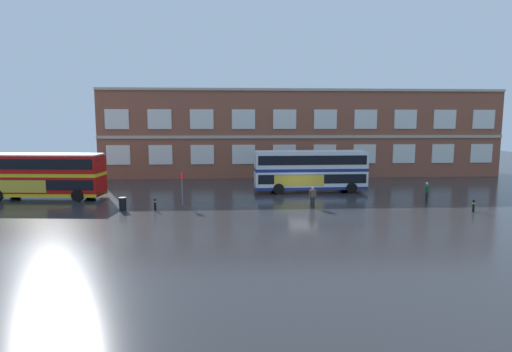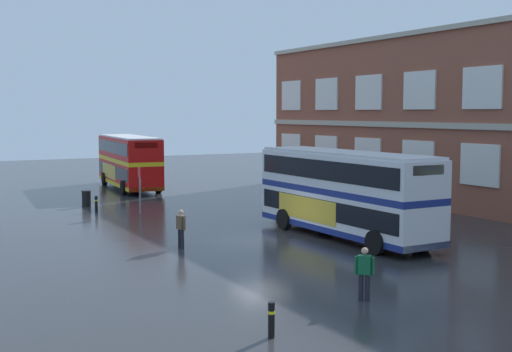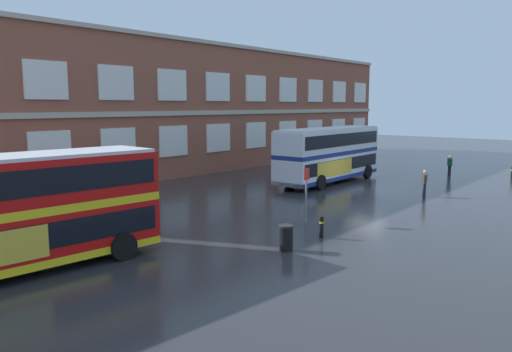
{
  "view_description": "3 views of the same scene",
  "coord_description": "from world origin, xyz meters",
  "px_view_note": "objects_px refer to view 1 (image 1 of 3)",
  "views": [
    {
      "loc": [
        -6.51,
        -36.78,
        6.82
      ],
      "look_at": [
        -4.18,
        1.77,
        1.88
      ],
      "focal_mm": 29.22,
      "sensor_mm": 36.0,
      "label": 1
    },
    {
      "loc": [
        27.15,
        -15.03,
        5.89
      ],
      "look_at": [
        -4.8,
        2.39,
        2.48
      ],
      "focal_mm": 47.72,
      "sensor_mm": 36.0,
      "label": 2
    },
    {
      "loc": [
        -30.6,
        -15.42,
        5.73
      ],
      "look_at": [
        -8.51,
        2.75,
        1.65
      ],
      "focal_mm": 34.93,
      "sensor_mm": 36.0,
      "label": 3
    }
  ],
  "objects_px": {
    "double_decker_near": "(41,175)",
    "station_litter_bin": "(123,204)",
    "safety_bollard_west": "(473,206)",
    "double_decker_middle": "(310,170)",
    "safety_bollard_east": "(155,204)",
    "waiting_passenger": "(427,191)",
    "second_passenger": "(313,196)",
    "bus_stand_flag": "(182,185)"
  },
  "relations": [
    {
      "from": "second_passenger",
      "to": "safety_bollard_west",
      "type": "bearing_deg",
      "value": -11.3
    },
    {
      "from": "second_passenger",
      "to": "station_litter_bin",
      "type": "bearing_deg",
      "value": -179.3
    },
    {
      "from": "second_passenger",
      "to": "safety_bollard_east",
      "type": "distance_m",
      "value": 12.57
    },
    {
      "from": "double_decker_middle",
      "to": "bus_stand_flag",
      "type": "height_order",
      "value": "double_decker_middle"
    },
    {
      "from": "double_decker_middle",
      "to": "safety_bollard_east",
      "type": "distance_m",
      "value": 16.06
    },
    {
      "from": "double_decker_near",
      "to": "bus_stand_flag",
      "type": "height_order",
      "value": "double_decker_near"
    },
    {
      "from": "waiting_passenger",
      "to": "station_litter_bin",
      "type": "bearing_deg",
      "value": -175.33
    },
    {
      "from": "bus_stand_flag",
      "to": "station_litter_bin",
      "type": "distance_m",
      "value": 4.97
    },
    {
      "from": "second_passenger",
      "to": "bus_stand_flag",
      "type": "relative_size",
      "value": 0.63
    },
    {
      "from": "station_litter_bin",
      "to": "safety_bollard_east",
      "type": "distance_m",
      "value": 2.52
    },
    {
      "from": "second_passenger",
      "to": "safety_bollard_east",
      "type": "height_order",
      "value": "second_passenger"
    },
    {
      "from": "double_decker_middle",
      "to": "safety_bollard_east",
      "type": "height_order",
      "value": "double_decker_middle"
    },
    {
      "from": "waiting_passenger",
      "to": "safety_bollard_west",
      "type": "relative_size",
      "value": 1.79
    },
    {
      "from": "safety_bollard_west",
      "to": "bus_stand_flag",
      "type": "bearing_deg",
      "value": 169.47
    },
    {
      "from": "station_litter_bin",
      "to": "second_passenger",
      "type": "bearing_deg",
      "value": 0.7
    },
    {
      "from": "waiting_passenger",
      "to": "second_passenger",
      "type": "distance_m",
      "value": 10.57
    },
    {
      "from": "bus_stand_flag",
      "to": "station_litter_bin",
      "type": "height_order",
      "value": "bus_stand_flag"
    },
    {
      "from": "double_decker_middle",
      "to": "safety_bollard_west",
      "type": "bearing_deg",
      "value": -43.28
    },
    {
      "from": "double_decker_near",
      "to": "bus_stand_flag",
      "type": "relative_size",
      "value": 4.14
    },
    {
      "from": "double_decker_near",
      "to": "station_litter_bin",
      "type": "distance_m",
      "value": 10.36
    },
    {
      "from": "double_decker_near",
      "to": "double_decker_middle",
      "type": "distance_m",
      "value": 25.03
    },
    {
      "from": "double_decker_near",
      "to": "safety_bollard_east",
      "type": "height_order",
      "value": "double_decker_near"
    },
    {
      "from": "waiting_passenger",
      "to": "bus_stand_flag",
      "type": "xyz_separation_m",
      "value": [
        -21.07,
        -0.08,
        0.7
      ]
    },
    {
      "from": "double_decker_near",
      "to": "station_litter_bin",
      "type": "bearing_deg",
      "value": -33.0
    },
    {
      "from": "station_litter_bin",
      "to": "safety_bollard_west",
      "type": "distance_m",
      "value": 27.22
    },
    {
      "from": "waiting_passenger",
      "to": "bus_stand_flag",
      "type": "relative_size",
      "value": 0.63
    },
    {
      "from": "double_decker_near",
      "to": "double_decker_middle",
      "type": "bearing_deg",
      "value": 5.43
    },
    {
      "from": "double_decker_near",
      "to": "double_decker_middle",
      "type": "xyz_separation_m",
      "value": [
        24.92,
        2.37,
        0.0
      ]
    },
    {
      "from": "waiting_passenger",
      "to": "safety_bollard_west",
      "type": "xyz_separation_m",
      "value": [
        1.65,
        -4.31,
        -0.44
      ]
    },
    {
      "from": "double_decker_near",
      "to": "waiting_passenger",
      "type": "bearing_deg",
      "value": -5.85
    },
    {
      "from": "double_decker_middle",
      "to": "safety_bollard_west",
      "type": "xyz_separation_m",
      "value": [
        10.79,
        -10.16,
        -1.66
      ]
    },
    {
      "from": "station_litter_bin",
      "to": "safety_bollard_east",
      "type": "height_order",
      "value": "station_litter_bin"
    },
    {
      "from": "station_litter_bin",
      "to": "safety_bollard_west",
      "type": "xyz_separation_m",
      "value": [
        27.13,
        -2.22,
        -0.03
      ]
    },
    {
      "from": "station_litter_bin",
      "to": "safety_bollard_west",
      "type": "height_order",
      "value": "station_litter_bin"
    },
    {
      "from": "waiting_passenger",
      "to": "double_decker_middle",
      "type": "bearing_deg",
      "value": 147.34
    },
    {
      "from": "waiting_passenger",
      "to": "second_passenger",
      "type": "xyz_separation_m",
      "value": [
        -10.4,
        -1.9,
        0.0
      ]
    },
    {
      "from": "double_decker_middle",
      "to": "safety_bollard_east",
      "type": "relative_size",
      "value": 11.62
    },
    {
      "from": "double_decker_near",
      "to": "safety_bollard_west",
      "type": "bearing_deg",
      "value": -12.31
    },
    {
      "from": "double_decker_middle",
      "to": "second_passenger",
      "type": "height_order",
      "value": "double_decker_middle"
    },
    {
      "from": "waiting_passenger",
      "to": "safety_bollard_east",
      "type": "height_order",
      "value": "waiting_passenger"
    },
    {
      "from": "safety_bollard_west",
      "to": "station_litter_bin",
      "type": "bearing_deg",
      "value": 175.31
    },
    {
      "from": "safety_bollard_east",
      "to": "second_passenger",
      "type": "bearing_deg",
      "value": 1.16
    }
  ]
}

